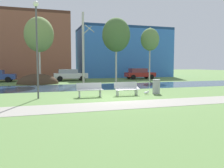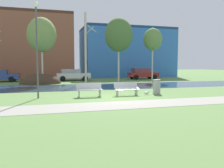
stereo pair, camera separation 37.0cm
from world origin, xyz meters
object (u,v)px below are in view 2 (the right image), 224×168
Objects in this scene: parked_sedan_second_white at (73,75)px; parked_hatch_third_red at (142,73)px; bench_left at (89,89)px; bench_right at (127,88)px; streetlamp at (37,35)px; trash_bin at (157,86)px; seagull at (147,93)px.

parked_sedan_second_white is 1.01× the size of parked_hatch_third_red.
parked_sedan_second_white is at bearing 87.29° from bench_left.
streetlamp is at bearing 177.48° from bench_right.
parked_sedan_second_white is at bearing 96.66° from bench_right.
bench_left is at bearing -4.54° from streetlamp.
streetlamp reaches higher than bench_left.
streetlamp reaches higher than trash_bin.
streetlamp is 15.50m from parked_sedan_second_white.
streetlamp reaches higher than parked_sedan_second_white.
bench_left and bench_right have the same top height.
seagull is (3.88, -0.02, -0.34)m from bench_left.
parked_hatch_third_red is (9.74, 0.66, 0.02)m from parked_sedan_second_white.
parked_hatch_third_red reaches higher than seagull.
bench_left is at bearing 179.73° from seagull.
seagull is at bearing -0.27° from bench_left.
parked_hatch_third_red is (6.57, 15.65, 0.65)m from seagull.
bench_left is at bearing -123.76° from parked_hatch_third_red.
trash_bin is 8.42m from streetlamp.
trash_bin is at bearing 4.92° from bench_right.
parked_sedan_second_white is at bearing 75.68° from streetlamp.
seagull is at bearing -165.80° from trash_bin.
bench_left is 1.63× the size of trash_bin.
bench_right reaches higher than seagull.
bench_left is 3.90m from seagull.
streetlamp is at bearing -131.25° from parked_hatch_third_red.
bench_left is 1.00× the size of bench_right.
parked_sedan_second_white reaches higher than trash_bin.
bench_right is 15.08m from parked_sedan_second_white.
parked_hatch_third_red is (10.45, 15.64, 0.31)m from bench_left.
bench_left is 2.46m from bench_right.
bench_left is 3.79× the size of seagull.
parked_hatch_third_red is (13.50, 15.39, -2.96)m from streetlamp.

